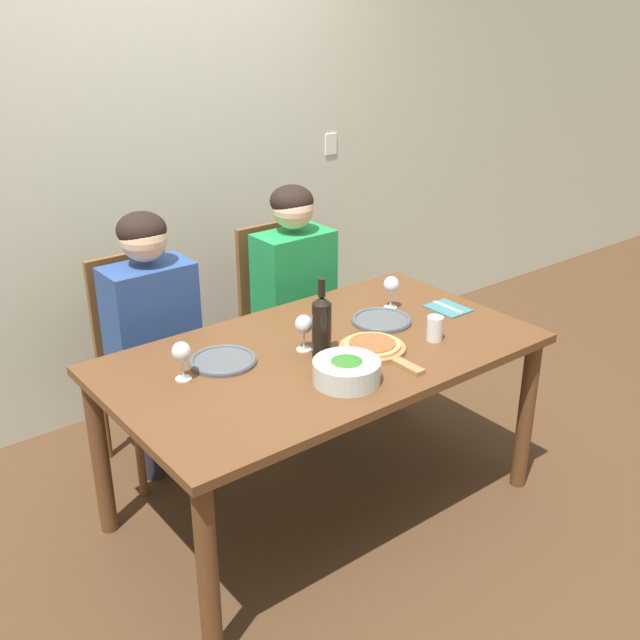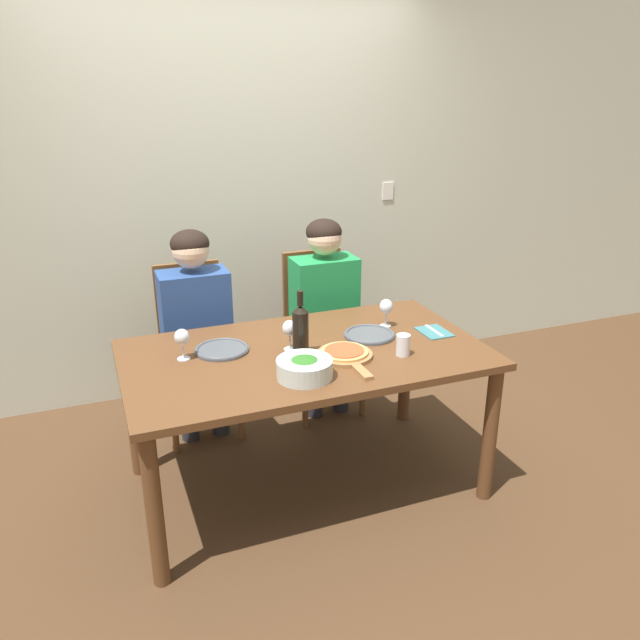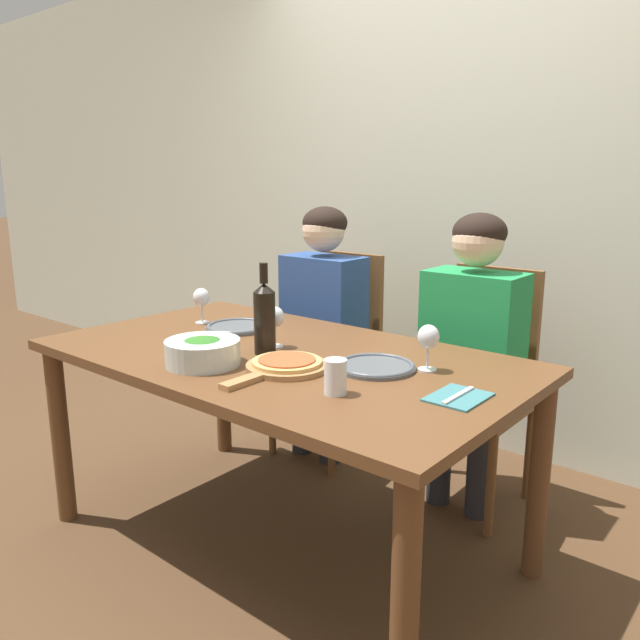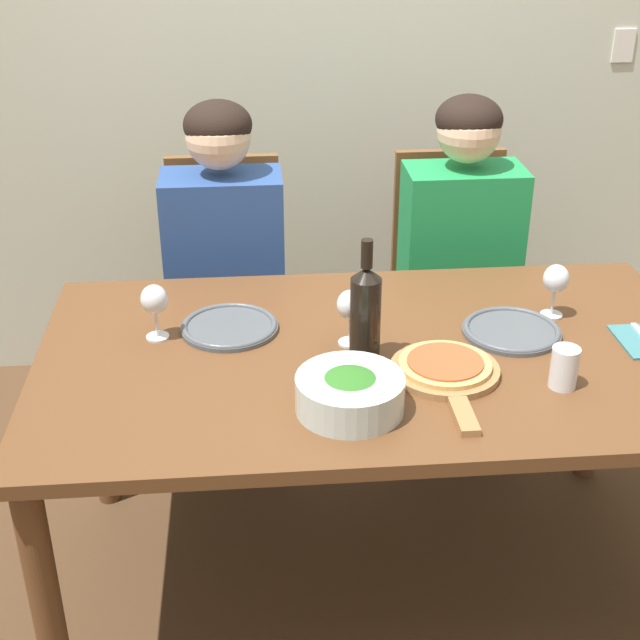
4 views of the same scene
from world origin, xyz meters
name	(u,v)px [view 4 (image 4 of 4)]	position (x,y,z in m)	size (l,w,h in m)	color
ground_plane	(368,574)	(0.00, 0.00, 0.00)	(40.00, 40.00, 0.00)	#4C331E
back_wall	(327,20)	(0.00, 1.35, 1.35)	(10.00, 0.06, 2.70)	beige
dining_table	(375,381)	(0.00, 0.00, 0.66)	(1.72, 0.97, 0.75)	brown
chair_left	(228,298)	(-0.39, 0.82, 0.52)	(0.42, 0.42, 0.99)	brown
chair_right	(449,289)	(0.39, 0.82, 0.52)	(0.42, 0.42, 0.99)	brown
person_woman	(224,253)	(-0.39, 0.70, 0.74)	(0.47, 0.51, 1.22)	#28282D
person_man	(461,245)	(0.39, 0.70, 0.74)	(0.47, 0.51, 1.22)	#28282D
wine_bottle	(365,312)	(-0.03, -0.04, 0.88)	(0.08, 0.08, 0.32)	black
broccoli_bowl	(350,393)	(-0.10, -0.26, 0.80)	(0.25, 0.25, 0.09)	silver
dinner_plate_left	(230,327)	(-0.37, 0.15, 0.76)	(0.26, 0.26, 0.02)	#4C5156
dinner_plate_right	(512,330)	(0.37, 0.06, 0.76)	(0.26, 0.26, 0.02)	#4C5156
pizza_on_board	(446,370)	(0.15, -0.13, 0.77)	(0.27, 0.41, 0.04)	#9E7042
wine_glass_left	(154,302)	(-0.56, 0.12, 0.86)	(0.07, 0.07, 0.15)	silver
wine_glass_right	(556,281)	(0.51, 0.15, 0.86)	(0.07, 0.07, 0.15)	silver
wine_glass_centre	(350,307)	(-0.06, 0.04, 0.86)	(0.07, 0.07, 0.15)	silver
water_tumbler	(564,367)	(0.41, -0.21, 0.80)	(0.07, 0.07, 0.10)	silver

